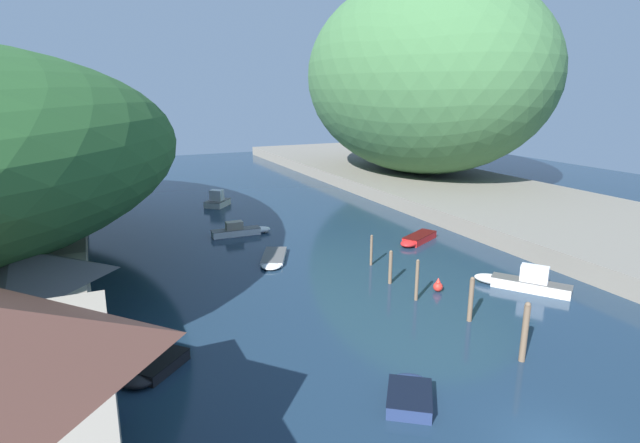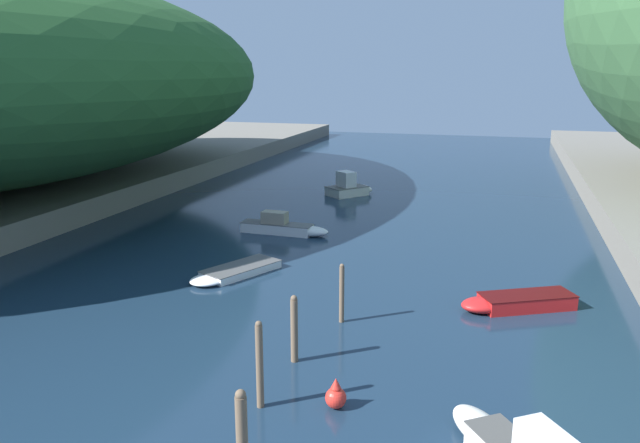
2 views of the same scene
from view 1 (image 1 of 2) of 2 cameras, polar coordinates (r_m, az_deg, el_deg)
water_surface at (r=45.42m, az=-4.52°, el=-2.11°), size 130.00×130.00×0.00m
right_bank at (r=59.73m, az=20.51°, el=1.90°), size 22.00×120.00×1.59m
hillside_right at (r=73.49m, az=11.48°, el=15.99°), size 29.38×41.13×26.86m
boathouse_shed at (r=28.37m, az=-31.25°, el=-6.77°), size 6.66×7.60×4.31m
boat_mid_channel at (r=45.23m, az=10.96°, el=-2.01°), size 5.03×3.55×0.63m
boat_navy_launch at (r=39.84m, az=-5.36°, el=-4.30°), size 3.67×5.25×0.39m
boat_open_rowboat at (r=59.72m, az=-11.50°, el=2.34°), size 3.93×4.15×1.94m
boat_yellow_tender at (r=47.33m, az=-8.94°, el=-1.02°), size 5.63×1.36×1.36m
boat_near_quay at (r=23.51m, az=10.20°, el=-18.77°), size 3.32×3.63×0.62m
boat_far_right_bank at (r=36.89m, az=22.06°, el=-6.40°), size 4.57×5.78×1.81m
boat_white_cruiser at (r=26.25m, az=-18.85°, el=-15.57°), size 3.90×3.85×0.58m
mooring_post_nearest at (r=27.27m, az=22.37°, el=-11.58°), size 0.32×0.32×3.20m
mooring_post_second at (r=30.73m, az=16.87°, el=-8.48°), size 0.28×0.28×2.77m
mooring_post_middle at (r=32.82m, az=11.02°, el=-6.56°), size 0.22×0.22×2.79m
mooring_post_fourth at (r=35.31m, az=8.06°, el=-5.16°), size 0.25×0.25×2.44m
mooring_post_farthest at (r=38.73m, az=5.89°, el=-3.26°), size 0.20×0.20×2.46m
channel_buoy_near at (r=34.88m, az=13.33°, el=-7.18°), size 0.65×0.65×0.97m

